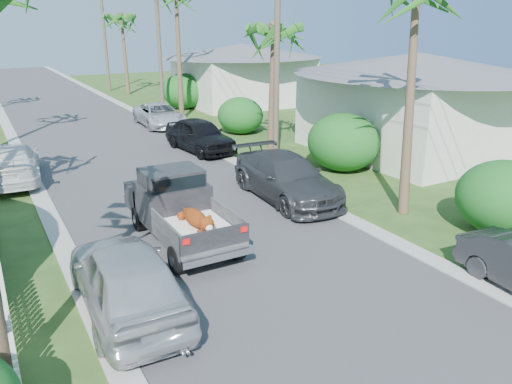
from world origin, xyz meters
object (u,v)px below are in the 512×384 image
parked_car_rm (286,178)px  palm_r_d (122,16)px  parked_car_lf (10,163)px  utility_pole_d (105,41)px  parked_car_ln (126,278)px  house_right_near (414,107)px  parked_car_rf (200,135)px  utility_pole_b (277,61)px  house_right_far (243,77)px  parked_car_rd (159,115)px  pickup_truck (176,205)px  palm_r_b (273,28)px  utility_pole_c (159,47)px

parked_car_rm → palm_r_d: (2.90, 30.98, 5.94)m
parked_car_lf → utility_pole_d: utility_pole_d is taller
parked_car_ln → house_right_near: size_ratio=0.54×
parked_car_rf → utility_pole_b: bearing=-71.5°
house_right_far → parked_car_rd: bearing=-147.6°
parked_car_ln → house_right_far: (16.60, 25.65, 1.29)m
parked_car_rm → parked_car_lf: (-8.59, 7.27, -0.02)m
parked_car_lf → utility_pole_d: 28.99m
pickup_truck → utility_pole_b: (6.74, 5.28, 3.59)m
parked_car_ln → palm_r_b: bearing=-131.9°
parked_car_rd → house_right_near: house_right_near is taller
parked_car_lf → utility_pole_c: (10.59, 11.71, 3.83)m
parked_car_rf → palm_r_b: palm_r_b is taller
utility_pole_b → palm_r_d: bearing=88.1°
palm_r_b → house_right_far: 16.75m
house_right_near → utility_pole_d: 31.96m
parked_car_rd → parked_car_ln: size_ratio=1.02×
parked_car_ln → palm_r_d: 37.52m
house_right_far → utility_pole_d: 15.16m
palm_r_b → parked_car_rm: bearing=-116.6°
parked_car_lf → house_right_far: (17.99, 13.71, 1.35)m
parked_car_rd → utility_pole_d: (1.52, 18.66, 3.91)m
parked_car_rd → house_right_near: (8.92, -12.34, 1.53)m
pickup_truck → utility_pole_b: size_ratio=0.57×
parked_car_rd → palm_r_b: 11.01m
palm_r_d → utility_pole_d: utility_pole_d is taller
pickup_truck → parked_car_ln: pickup_truck is taller
pickup_truck → parked_car_rd: size_ratio=1.02×
pickup_truck → house_right_far: 26.41m
pickup_truck → house_right_near: house_right_near is taller
parked_car_rf → parked_car_rm: bearing=-96.5°
house_right_near → utility_pole_b: 7.84m
palm_r_d → house_right_near: bearing=-76.9°
palm_r_d → utility_pole_c: bearing=-94.3°
house_right_near → parked_car_rm: bearing=-162.4°
parked_car_ln → utility_pole_b: size_ratio=0.54×
utility_pole_c → utility_pole_d: 15.00m
palm_r_b → house_right_near: palm_r_b is taller
pickup_truck → palm_r_b: (7.74, 7.28, 4.94)m
parked_car_lf → palm_r_d: palm_r_d is taller
utility_pole_c → utility_pole_d: bearing=90.0°
palm_r_b → house_right_far: bearing=66.9°
palm_r_d → utility_pole_d: size_ratio=0.89×
parked_car_rm → parked_car_rd: 15.32m
parked_car_rm → house_right_far: bearing=68.6°
palm_r_b → parked_car_rd: bearing=105.1°
parked_car_rm → house_right_near: size_ratio=0.61×
house_right_near → palm_r_d: bearing=103.1°
parked_car_rf → utility_pole_d: bearing=80.2°
parked_car_ln → utility_pole_c: 25.65m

